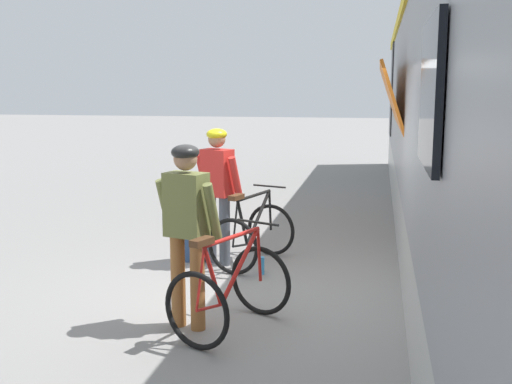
{
  "coord_description": "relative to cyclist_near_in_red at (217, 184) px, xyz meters",
  "views": [
    {
      "loc": [
        1.16,
        -6.51,
        2.28
      ],
      "look_at": [
        -0.25,
        0.6,
        1.05
      ],
      "focal_mm": 43.56,
      "sensor_mm": 36.0,
      "label": 1
    }
  ],
  "objects": [
    {
      "name": "bicycle_far_red",
      "position": [
        0.69,
        -2.17,
        -0.65
      ],
      "size": [
        1.06,
        1.26,
        0.99
      ],
      "color": "black",
      "rests_on": "ground"
    },
    {
      "name": "cyclist_far_in_olive",
      "position": [
        0.27,
        -2.16,
        0.0
      ],
      "size": [
        0.66,
        0.42,
        1.76
      ],
      "color": "#935B2D",
      "rests_on": "ground"
    },
    {
      "name": "bicycle_near_black",
      "position": [
        0.45,
        0.05,
        -0.65
      ],
      "size": [
        1.0,
        1.23,
        0.99
      ],
      "color": "black",
      "rests_on": "ground"
    },
    {
      "name": "cyclist_near_in_red",
      "position": [
        0.0,
        0.0,
        0.0
      ],
      "size": [
        0.66,
        0.47,
        1.76
      ],
      "color": "#4C515B",
      "rests_on": "ground"
    },
    {
      "name": "water_bottle_near_the_bikes",
      "position": [
        0.64,
        -0.35,
        -0.94
      ],
      "size": [
        0.08,
        0.08,
        0.22
      ],
      "primitive_type": "cylinder",
      "color": "#338CCC",
      "rests_on": "ground"
    },
    {
      "name": "ground_plane",
      "position": [
        0.85,
        -1.08,
        -1.05
      ],
      "size": [
        80.0,
        80.0,
        0.0
      ],
      "primitive_type": "plane",
      "color": "gray"
    },
    {
      "name": "backpack_on_platform",
      "position": [
        -0.33,
        0.06,
        -0.85
      ],
      "size": [
        0.29,
        0.19,
        0.4
      ],
      "primitive_type": "cube",
      "rotation": [
        0.0,
        0.0,
        0.03
      ],
      "color": "navy",
      "rests_on": "ground"
    },
    {
      "name": "water_bottle_by_the_backpack",
      "position": [
        -0.3,
        0.0,
        -0.96
      ],
      "size": [
        0.07,
        0.07,
        0.19
      ],
      "primitive_type": "cylinder",
      "color": "silver",
      "rests_on": "ground"
    }
  ]
}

